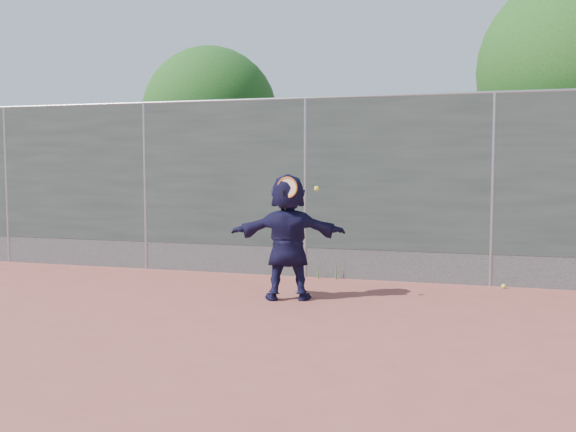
# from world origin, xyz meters

# --- Properties ---
(ground) EXTENTS (80.00, 80.00, 0.00)m
(ground) POSITION_xyz_m (0.00, 0.00, 0.00)
(ground) COLOR #9E4C42
(ground) RESTS_ON ground
(player) EXTENTS (1.72, 0.93, 1.77)m
(player) POSITION_xyz_m (0.23, 1.66, 0.88)
(player) COLOR #151335
(player) RESTS_ON ground
(ball_ground) EXTENTS (0.07, 0.07, 0.07)m
(ball_ground) POSITION_xyz_m (3.19, 3.35, 0.03)
(ball_ground) COLOR #D6F135
(ball_ground) RESTS_ON ground
(fence) EXTENTS (20.00, 0.06, 3.03)m
(fence) POSITION_xyz_m (-0.00, 3.50, 1.58)
(fence) COLOR #38423D
(fence) RESTS_ON ground
(swing_action) EXTENTS (0.57, 0.15, 0.51)m
(swing_action) POSITION_xyz_m (0.32, 1.47, 1.57)
(swing_action) COLOR orange
(swing_action) RESTS_ON ground
(tree_left) EXTENTS (3.15, 3.00, 4.53)m
(tree_left) POSITION_xyz_m (-2.85, 6.55, 2.94)
(tree_left) COLOR #382314
(tree_left) RESTS_ON ground
(weed_clump) EXTENTS (0.68, 0.07, 0.30)m
(weed_clump) POSITION_xyz_m (0.29, 3.38, 0.13)
(weed_clump) COLOR #387226
(weed_clump) RESTS_ON ground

